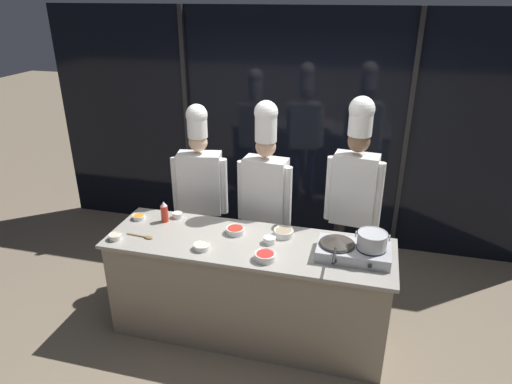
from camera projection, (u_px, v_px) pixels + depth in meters
name	position (u px, v px, depth m)	size (l,w,h in m)	color
ground_plane	(249.00, 329.00, 4.16)	(24.00, 24.00, 0.00)	#7F705B
window_wall_back	(291.00, 131.00, 5.25)	(5.96, 0.09, 2.70)	black
demo_counter	(249.00, 288.00, 3.97)	(2.40, 0.75, 0.92)	gray
portable_stove	(353.00, 251.00, 3.56)	(0.57, 0.34, 0.10)	#B2B5BA
frying_pan	(337.00, 242.00, 3.56)	(0.28, 0.49, 0.04)	#38332D
stock_pot	(372.00, 240.00, 3.48)	(0.26, 0.23, 0.13)	#B7BABF
squeeze_bottle_chili	(164.00, 212.00, 4.09)	(0.07, 0.07, 0.20)	red
prep_bowl_noodles	(202.00, 246.00, 3.68)	(0.13, 0.13, 0.05)	white
prep_bowl_carrots	(139.00, 217.00, 4.17)	(0.12, 0.12, 0.04)	white
prep_bowl_chili_flakes	(235.00, 230.00, 3.92)	(0.17, 0.17, 0.05)	white
prep_bowl_bean_sprouts	(270.00, 240.00, 3.77)	(0.11, 0.11, 0.05)	white
prep_bowl_bell_pepper	(265.00, 256.00, 3.53)	(0.17, 0.17, 0.06)	white
prep_bowl_onion	(178.00, 215.00, 4.19)	(0.09, 0.09, 0.05)	white
prep_bowl_mushrooms	(284.00, 232.00, 3.87)	(0.17, 0.17, 0.06)	white
prep_bowl_chicken	(115.00, 236.00, 3.82)	(0.11, 0.11, 0.05)	white
serving_spoon_slotted	(145.00, 237.00, 3.86)	(0.25, 0.06, 0.02)	olive
chef_head	(200.00, 183.00, 4.54)	(0.55, 0.29, 1.87)	#4C4C51
chef_sous	(265.00, 187.00, 4.28)	(0.53, 0.24, 1.96)	#2D3856
chef_line	(355.00, 184.00, 4.16)	(0.52, 0.24, 2.02)	#232326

